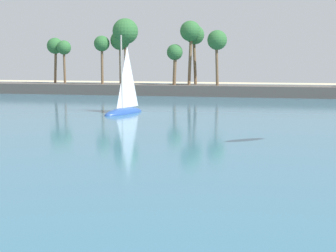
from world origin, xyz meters
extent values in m
cube|color=#386B84|center=(0.00, 64.03, 0.03)|extent=(220.00, 113.94, 0.06)
cube|color=#514C47|center=(0.00, 81.00, 0.90)|extent=(99.80, 6.00, 1.80)
cylinder|color=brown|center=(-35.82, 82.00, 5.08)|extent=(0.75, 0.49, 6.57)
sphere|color=#2D6633|center=(-35.82, 82.00, 8.36)|extent=(2.83, 2.83, 2.83)
cylinder|color=brown|center=(-22.52, 81.00, 6.24)|extent=(0.78, 0.93, 8.91)
sphere|color=#2D6633|center=(-22.52, 81.00, 10.69)|extent=(4.32, 4.32, 4.32)
cylinder|color=brown|center=(-11.35, 80.59, 6.19)|extent=(0.77, 0.82, 8.80)
sphere|color=#2D6633|center=(-11.35, 80.59, 10.58)|extent=(3.34, 3.34, 3.34)
cylinder|color=brown|center=(-10.89, 82.38, 5.92)|extent=(0.88, 0.63, 8.26)
sphere|color=#2D6633|center=(-10.89, 82.38, 10.04)|extent=(3.17, 3.17, 3.17)
cylinder|color=brown|center=(-26.44, 80.17, 5.22)|extent=(0.44, 0.50, 6.85)
sphere|color=#2D6633|center=(-26.44, 80.17, 8.65)|extent=(2.64, 2.64, 2.64)
cylinder|color=brown|center=(-13.80, 79.97, 4.48)|extent=(0.79, 0.79, 5.40)
sphere|color=#2D6633|center=(-13.80, 79.97, 7.16)|extent=(2.61, 2.61, 2.61)
cylinder|color=brown|center=(-6.81, 79.55, 5.43)|extent=(0.65, 0.75, 7.28)
sphere|color=#2D6633|center=(-6.81, 79.55, 9.06)|extent=(3.16, 3.16, 3.16)
cylinder|color=brown|center=(-33.73, 81.09, 4.92)|extent=(0.41, 0.53, 6.24)
sphere|color=#2D6633|center=(-33.73, 81.09, 8.03)|extent=(2.47, 2.47, 2.47)
cylinder|color=brown|center=(-23.56, 81.31, 5.50)|extent=(0.46, 0.63, 7.41)
sphere|color=#2D6633|center=(-23.56, 81.31, 9.20)|extent=(3.31, 3.31, 3.31)
ellipsoid|color=#234793|center=(-13.82, 51.88, 0.06)|extent=(3.94, 6.64, 1.27)
cylinder|color=gray|center=(-13.93, 51.58, 4.68)|extent=(0.19, 0.19, 7.96)
pyramid|color=silver|center=(-13.56, 52.60, 4.08)|extent=(1.14, 2.76, 6.77)
camera|label=1|loc=(2.90, -1.30, 6.12)|focal=53.71mm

